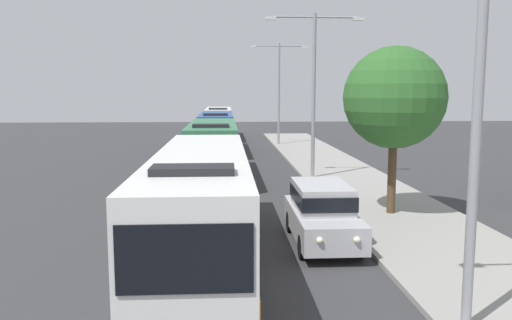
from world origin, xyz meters
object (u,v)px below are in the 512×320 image
at_px(bus_lead, 202,200).
at_px(bus_fourth_in_line, 219,122).
at_px(white_suv, 322,211).
at_px(streetlamp_far, 279,84).
at_px(bus_middle, 217,131).
at_px(streetlamp_mid, 314,80).
at_px(bus_second_in_line, 213,148).
at_px(streetlamp_near, 481,54).
at_px(roadside_tree, 395,98).

xyz_separation_m(bus_lead, bus_fourth_in_line, (-0.00, 38.69, -0.00)).
bearing_deg(white_suv, streetlamp_far, 86.75).
bearing_deg(streetlamp_far, bus_middle, -136.57).
xyz_separation_m(bus_lead, streetlamp_mid, (5.40, 13.09, 3.68)).
height_order(bus_lead, streetlamp_mid, streetlamp_mid).
relative_size(white_suv, streetlamp_mid, 0.55).
bearing_deg(bus_lead, bus_second_in_line, 90.00).
bearing_deg(bus_second_in_line, bus_middle, 90.00).
distance_m(bus_lead, bus_middle, 26.12).
bearing_deg(streetlamp_mid, streetlamp_near, -90.00).
bearing_deg(bus_lead, white_suv, 18.96).
bearing_deg(streetlamp_near, white_suv, 105.04).
bearing_deg(bus_lead, streetlamp_near, -43.12).
relative_size(bus_lead, bus_middle, 1.10).
bearing_deg(streetlamp_far, white_suv, -93.25).
distance_m(bus_second_in_line, white_suv, 12.97).
bearing_deg(streetlamp_near, streetlamp_far, 90.00).
bearing_deg(streetlamp_mid, roadside_tree, -79.26).
xyz_separation_m(bus_lead, bus_middle, (-0.00, 26.12, -0.00)).
height_order(bus_lead, roadside_tree, roadside_tree).
bearing_deg(white_suv, bus_second_in_line, 106.58).
height_order(bus_second_in_line, bus_middle, same).
distance_m(streetlamp_near, streetlamp_mid, 18.14).
bearing_deg(roadside_tree, white_suv, -134.57).
height_order(bus_lead, streetlamp_near, streetlamp_near).
xyz_separation_m(bus_middle, roadside_tree, (7.00, -21.49, 2.83)).
bearing_deg(bus_second_in_line, streetlamp_mid, -6.34).
height_order(bus_lead, bus_second_in_line, same).
bearing_deg(bus_lead, streetlamp_far, 80.19).
xyz_separation_m(bus_fourth_in_line, streetlamp_far, (5.40, -7.46, 3.71)).
distance_m(bus_second_in_line, streetlamp_near, 19.86).
relative_size(bus_second_in_line, streetlamp_near, 1.21).
distance_m(bus_lead, streetlamp_mid, 14.63).
relative_size(bus_second_in_line, white_suv, 2.22).
bearing_deg(streetlamp_mid, streetlamp_far, 90.00).
bearing_deg(bus_second_in_line, roadside_tree, -52.30).
bearing_deg(streetlamp_far, streetlamp_near, -90.00).
bearing_deg(bus_lead, streetlamp_mid, 67.59).
bearing_deg(bus_fourth_in_line, bus_lead, -90.00).
bearing_deg(white_suv, roadside_tree, 45.43).
relative_size(bus_second_in_line, streetlamp_mid, 1.23).
distance_m(bus_second_in_line, streetlamp_mid, 6.56).
relative_size(streetlamp_near, streetlamp_mid, 1.02).
bearing_deg(streetlamp_far, bus_fourth_in_line, 125.88).
height_order(bus_middle, white_suv, bus_middle).
xyz_separation_m(streetlamp_near, streetlamp_far, (0.00, 36.28, -0.05)).
height_order(bus_middle, streetlamp_near, streetlamp_near).
distance_m(streetlamp_mid, streetlamp_far, 18.14).
bearing_deg(bus_second_in_line, streetlamp_far, 72.90).
bearing_deg(bus_lead, roadside_tree, 33.45).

